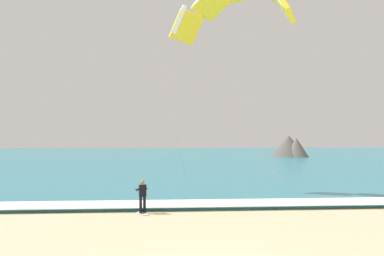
{
  "coord_description": "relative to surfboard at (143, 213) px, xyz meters",
  "views": [
    {
      "loc": [
        -1.93,
        -11.84,
        3.84
      ],
      "look_at": [
        0.34,
        15.42,
        4.36
      ],
      "focal_mm": 42.02,
      "sensor_mm": 36.0,
      "label": 1
    }
  ],
  "objects": [
    {
      "name": "headland_right",
      "position": [
        25.05,
        56.45,
        1.83
      ],
      "size": [
        7.0,
        7.17,
        4.02
      ],
      "color": "#56514C",
      "rests_on": "ground"
    },
    {
      "name": "surfboard",
      "position": [
        0.0,
        0.0,
        0.0
      ],
      "size": [
        0.88,
        1.47,
        0.09
      ],
      "color": "white",
      "rests_on": "ground"
    },
    {
      "name": "kite_primary",
      "position": [
        5.34,
        4.4,
        11.99
      ],
      "size": [
        8.21,
        7.82,
        12.22
      ],
      "color": "yellow"
    },
    {
      "name": "kitesurfer",
      "position": [
        -0.01,
        0.02,
        0.91
      ],
      "size": [
        0.64,
        0.63,
        1.69
      ],
      "color": "black",
      "rests_on": "ground"
    },
    {
      "name": "surf_foam",
      "position": [
        2.52,
        1.76,
        0.19
      ],
      "size": [
        200.0,
        2.73,
        0.04
      ],
      "primitive_type": "cube",
      "color": "white",
      "rests_on": "sea"
    },
    {
      "name": "sea",
      "position": [
        2.52,
        60.76,
        0.07
      ],
      "size": [
        200.0,
        120.0,
        0.2
      ],
      "primitive_type": "cube",
      "color": "teal",
      "rests_on": "ground"
    }
  ]
}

